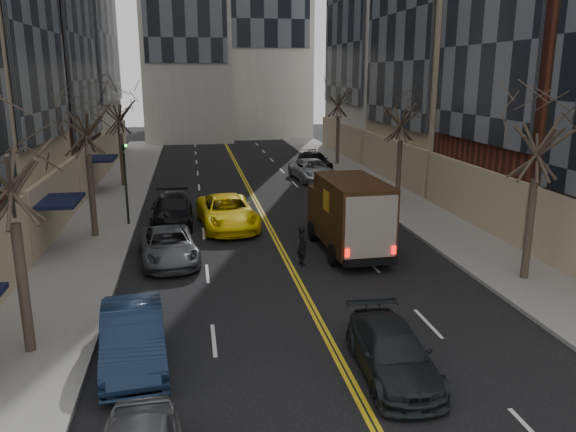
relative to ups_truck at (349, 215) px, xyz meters
name	(u,v)px	position (x,y,z in m)	size (l,w,h in m)	color
sidewalk_left	(110,205)	(-11.96, 11.20, -1.67)	(4.00, 66.00, 0.15)	slate
sidewalk_right	(389,195)	(6.04, 11.20, -1.67)	(4.00, 66.00, 0.15)	slate
tree_lf_near	(5,141)	(-11.76, -7.80, 4.49)	(3.20, 3.20, 8.41)	#382D23
tree_lf_mid	(84,103)	(-11.76, 4.20, 4.85)	(3.20, 3.20, 8.91)	#382D23
tree_lf_far	(118,102)	(-11.76, 17.20, 4.28)	(3.20, 3.20, 8.12)	#382D23
tree_rt_near	(542,116)	(5.84, -4.80, 4.71)	(3.20, 3.20, 8.71)	#382D23
tree_rt_mid	(402,104)	(5.84, 9.20, 4.42)	(3.20, 3.20, 8.32)	#382D23
tree_rt_far	(339,87)	(5.84, 24.20, 5.00)	(3.20, 3.20, 9.11)	#382D23
traffic_signal	(125,175)	(-10.36, 6.20, 1.07)	(0.29, 0.26, 4.70)	black
ups_truck	(349,215)	(0.00, 0.00, 0.00)	(2.73, 6.39, 3.46)	black
observer_sedan	(393,352)	(-1.76, -10.66, -1.08)	(2.07, 4.64, 1.32)	black
taxi	(227,212)	(-5.16, 5.14, -0.91)	(2.78, 6.03, 1.68)	yellow
pedestrian	(302,245)	(-2.42, -1.39, -0.88)	(0.63, 0.42, 1.74)	black
parked_lf_b	(133,336)	(-8.74, -8.78, -0.94)	(1.69, 4.86, 1.60)	#101D33
parked_lf_c	(168,246)	(-8.06, 0.06, -1.04)	(2.34, 5.08, 1.41)	#48494F
parked_lf_d	(172,210)	(-8.06, 6.30, -0.97)	(2.17, 5.35, 1.55)	black
parked_lf_e	(173,203)	(-8.06, 8.74, -1.10)	(1.53, 3.79, 1.29)	#A1A4A8
parked_rt_a	(354,188)	(3.34, 10.50, -0.96)	(1.67, 4.79, 1.58)	#4B4E52
parked_rt_b	(312,170)	(2.14, 17.54, -0.95)	(2.63, 5.71, 1.59)	#B1B4B9
parked_rt_c	(314,161)	(3.34, 22.29, -1.02)	(2.03, 4.99, 1.45)	black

